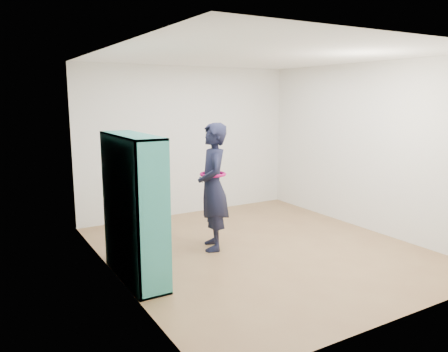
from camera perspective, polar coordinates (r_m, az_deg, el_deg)
floor at (r=6.16m, az=4.80°, el=-9.47°), size 4.50×4.50×0.00m
ceiling at (r=5.82m, az=5.19°, el=15.41°), size 4.50×4.50×0.00m
wall_left at (r=4.97m, az=-14.17°, el=0.97°), size 0.02×4.50×2.60m
wall_right at (r=7.18m, az=18.14°, el=3.58°), size 0.02×4.50×2.60m
wall_back at (r=7.78m, az=-4.68°, el=4.54°), size 4.00×0.02×2.60m
wall_front at (r=4.24m, az=22.85°, el=-1.11°), size 4.00×0.02×2.60m
bookshelf at (r=5.06m, az=-11.94°, el=-4.45°), size 0.37×1.25×1.67m
person at (r=5.94m, az=-1.45°, el=-1.42°), size 0.62×0.74×1.74m
smartphone at (r=5.99m, az=-2.86°, el=-0.23°), size 0.05×0.10×0.14m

